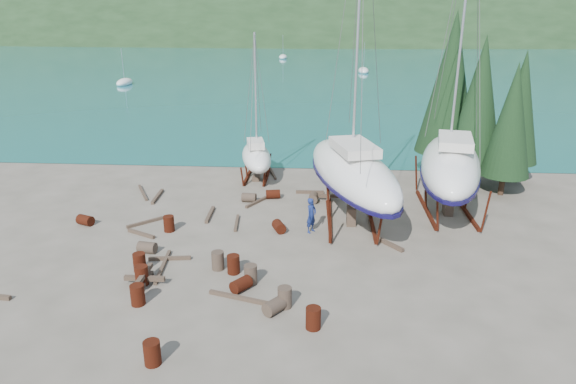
# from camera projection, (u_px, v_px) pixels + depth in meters

# --- Properties ---
(ground) EXTENTS (600.00, 600.00, 0.00)m
(ground) POSITION_uv_depth(u_px,v_px,m) (273.00, 257.00, 25.09)
(ground) COLOR #565044
(ground) RESTS_ON ground
(bay_water) EXTENTS (700.00, 700.00, 0.00)m
(bay_water) POSITION_uv_depth(u_px,v_px,m) (321.00, 30.00, 321.37)
(bay_water) COLOR #196B7D
(bay_water) RESTS_ON ground
(far_hill) EXTENTS (800.00, 360.00, 110.00)m
(far_hill) POSITION_uv_depth(u_px,v_px,m) (321.00, 30.00, 326.07)
(far_hill) COLOR #1B3018
(far_hill) RESTS_ON ground
(far_house_left) EXTENTS (6.60, 5.60, 5.60)m
(far_house_left) POSITION_uv_depth(u_px,v_px,m) (170.00, 33.00, 206.64)
(far_house_left) COLOR beige
(far_house_left) RESTS_ON ground
(far_house_center) EXTENTS (6.60, 5.60, 5.60)m
(far_house_center) POSITION_uv_depth(u_px,v_px,m) (268.00, 33.00, 204.10)
(far_house_center) COLOR beige
(far_house_center) RESTS_ON ground
(far_house_right) EXTENTS (6.60, 5.60, 5.60)m
(far_house_right) POSITION_uv_depth(u_px,v_px,m) (395.00, 34.00, 200.91)
(far_house_right) COLOR beige
(far_house_right) RESTS_ON ground
(cypress_near_right) EXTENTS (3.60, 3.60, 10.00)m
(cypress_near_right) POSITION_uv_depth(u_px,v_px,m) (479.00, 101.00, 33.65)
(cypress_near_right) COLOR black
(cypress_near_right) RESTS_ON ground
(cypress_mid_right) EXTENTS (3.06, 3.06, 8.50)m
(cypress_mid_right) POSITION_uv_depth(u_px,v_px,m) (511.00, 120.00, 31.96)
(cypress_mid_right) COLOR black
(cypress_mid_right) RESTS_ON ground
(cypress_back_left) EXTENTS (4.14, 4.14, 11.50)m
(cypress_back_left) POSITION_uv_depth(u_px,v_px,m) (450.00, 83.00, 35.33)
(cypress_back_left) COLOR black
(cypress_back_left) RESTS_ON ground
(cypress_far_right) EXTENTS (3.24, 3.24, 9.00)m
(cypress_far_right) POSITION_uv_depth(u_px,v_px,m) (519.00, 108.00, 34.59)
(cypress_far_right) COLOR black
(cypress_far_right) RESTS_ON ground
(moored_boat_left) EXTENTS (2.00, 5.00, 6.05)m
(moored_boat_left) POSITION_uv_depth(u_px,v_px,m) (125.00, 82.00, 83.30)
(moored_boat_left) COLOR white
(moored_boat_left) RESTS_ON ground
(moored_boat_mid) EXTENTS (2.00, 5.00, 6.05)m
(moored_boat_mid) POSITION_uv_depth(u_px,v_px,m) (363.00, 71.00, 99.57)
(moored_boat_mid) COLOR white
(moored_boat_mid) RESTS_ON ground
(moored_boat_far) EXTENTS (2.00, 5.00, 6.05)m
(moored_boat_far) POSITION_uv_depth(u_px,v_px,m) (283.00, 57.00, 128.93)
(moored_boat_far) COLOR white
(moored_boat_far) RESTS_ON ground
(large_sailboat_near) EXTENTS (6.40, 12.04, 18.21)m
(large_sailboat_near) POSITION_uv_depth(u_px,v_px,m) (352.00, 172.00, 28.47)
(large_sailboat_near) COLOR white
(large_sailboat_near) RESTS_ON ground
(large_sailboat_far) EXTENTS (5.45, 11.71, 17.85)m
(large_sailboat_far) POSITION_uv_depth(u_px,v_px,m) (450.00, 164.00, 29.90)
(large_sailboat_far) COLOR white
(large_sailboat_far) RESTS_ON ground
(small_sailboat_shore) EXTENTS (3.26, 6.55, 10.05)m
(small_sailboat_shore) POSITION_uv_depth(u_px,v_px,m) (256.00, 156.00, 36.22)
(small_sailboat_shore) COLOR white
(small_sailboat_shore) RESTS_ON ground
(worker) EXTENTS (0.77, 0.84, 1.94)m
(worker) POSITION_uv_depth(u_px,v_px,m) (311.00, 215.00, 27.63)
(worker) COLOR navy
(worker) RESTS_ON ground
(drum_0) EXTENTS (0.58, 0.58, 0.88)m
(drum_0) POSITION_uv_depth(u_px,v_px,m) (138.00, 295.00, 20.90)
(drum_0) COLOR #50140D
(drum_0) RESTS_ON ground
(drum_1) EXTENTS (1.00, 1.05, 0.58)m
(drum_1) POSITION_uv_depth(u_px,v_px,m) (274.00, 306.00, 20.36)
(drum_1) COLOR #2D2823
(drum_1) RESTS_ON ground
(drum_2) EXTENTS (1.03, 0.87, 0.58)m
(drum_2) POSITION_uv_depth(u_px,v_px,m) (85.00, 220.00, 28.74)
(drum_2) COLOR #50140D
(drum_2) RESTS_ON ground
(drum_3) EXTENTS (0.58, 0.58, 0.88)m
(drum_3) POSITION_uv_depth(u_px,v_px,m) (152.00, 353.00, 17.35)
(drum_3) COLOR #50140D
(drum_3) RESTS_ON ground
(drum_4) EXTENTS (0.97, 0.73, 0.58)m
(drum_4) POSITION_uv_depth(u_px,v_px,m) (273.00, 194.00, 32.83)
(drum_4) COLOR #50140D
(drum_4) RESTS_ON ground
(drum_5) EXTENTS (0.58, 0.58, 0.88)m
(drum_5) POSITION_uv_depth(u_px,v_px,m) (285.00, 297.00, 20.72)
(drum_5) COLOR #2D2823
(drum_5) RESTS_ON ground
(drum_6) EXTENTS (0.87, 1.03, 0.58)m
(drum_6) POSITION_uv_depth(u_px,v_px,m) (279.00, 227.00, 27.89)
(drum_6) COLOR #50140D
(drum_6) RESTS_ON ground
(drum_7) EXTENTS (0.58, 0.58, 0.88)m
(drum_7) POSITION_uv_depth(u_px,v_px,m) (313.00, 318.00, 19.32)
(drum_7) COLOR #50140D
(drum_7) RESTS_ON ground
(drum_8) EXTENTS (0.58, 0.58, 0.88)m
(drum_8) POSITION_uv_depth(u_px,v_px,m) (169.00, 224.00, 27.89)
(drum_8) COLOR #50140D
(drum_8) RESTS_ON ground
(drum_9) EXTENTS (0.93, 0.65, 0.58)m
(drum_9) POSITION_uv_depth(u_px,v_px,m) (249.00, 197.00, 32.24)
(drum_9) COLOR #2D2823
(drum_9) RESTS_ON ground
(drum_10) EXTENTS (0.58, 0.58, 0.88)m
(drum_10) POSITION_uv_depth(u_px,v_px,m) (233.00, 264.00, 23.42)
(drum_10) COLOR #50140D
(drum_10) RESTS_ON ground
(drum_11) EXTENTS (0.63, 0.91, 0.58)m
(drum_11) POSITION_uv_depth(u_px,v_px,m) (313.00, 198.00, 32.22)
(drum_11) COLOR #2D2823
(drum_11) RESTS_ON ground
(drum_12) EXTENTS (1.00, 1.05, 0.58)m
(drum_12) POSITION_uv_depth(u_px,v_px,m) (241.00, 285.00, 21.99)
(drum_12) COLOR #50140D
(drum_12) RESTS_ON ground
(drum_13) EXTENTS (0.58, 0.58, 0.88)m
(drum_13) POSITION_uv_depth(u_px,v_px,m) (140.00, 262.00, 23.61)
(drum_13) COLOR #50140D
(drum_13) RESTS_ON ground
(drum_14) EXTENTS (0.58, 0.58, 0.88)m
(drum_14) POSITION_uv_depth(u_px,v_px,m) (142.00, 275.00, 22.44)
(drum_14) COLOR #50140D
(drum_14) RESTS_ON ground
(drum_15) EXTENTS (0.96, 0.71, 0.58)m
(drum_15) POSITION_uv_depth(u_px,v_px,m) (147.00, 247.00, 25.43)
(drum_15) COLOR #2D2823
(drum_15) RESTS_ON ground
(drum_16) EXTENTS (0.58, 0.58, 0.88)m
(drum_16) POSITION_uv_depth(u_px,v_px,m) (218.00, 261.00, 23.78)
(drum_16) COLOR #2D2823
(drum_16) RESTS_ON ground
(drum_17) EXTENTS (0.58, 0.58, 0.88)m
(drum_17) POSITION_uv_depth(u_px,v_px,m) (251.00, 274.00, 22.52)
(drum_17) COLOR #2D2823
(drum_17) RESTS_ON ground
(timber_1) EXTENTS (1.37, 1.65, 0.19)m
(timber_1) POSITION_uv_depth(u_px,v_px,m) (389.00, 244.00, 26.29)
(timber_1) COLOR #503A2E
(timber_1) RESTS_ON ground
(timber_2) EXTENTS (0.31, 2.52, 0.19)m
(timber_2) POSITION_uv_depth(u_px,v_px,m) (157.00, 196.00, 33.00)
(timber_2) COLOR #503A2E
(timber_2) RESTS_ON ground
(timber_3) EXTENTS (0.45, 3.26, 0.15)m
(timber_3) POSITION_uv_depth(u_px,v_px,m) (163.00, 267.00, 23.99)
(timber_3) COLOR #503A2E
(timber_3) RESTS_ON ground
(timber_4) EXTENTS (1.76, 1.02, 0.17)m
(timber_4) POSITION_uv_depth(u_px,v_px,m) (141.00, 234.00, 27.50)
(timber_4) COLOR #503A2E
(timber_4) RESTS_ON ground
(timber_5) EXTENTS (2.75, 0.99, 0.16)m
(timber_5) POSITION_uv_depth(u_px,v_px,m) (240.00, 298.00, 21.36)
(timber_5) COLOR #503A2E
(timber_5) RESTS_ON ground
(timber_6) EXTENTS (1.83, 0.21, 0.19)m
(timber_6) POSITION_uv_depth(u_px,v_px,m) (310.00, 192.00, 33.78)
(timber_6) COLOR #503A2E
(timber_6) RESTS_ON ground
(timber_8) EXTENTS (0.26, 2.30, 0.19)m
(timber_8) POSITION_uv_depth(u_px,v_px,m) (210.00, 215.00, 30.06)
(timber_8) COLOR #503A2E
(timber_8) RESTS_ON ground
(timber_9) EXTENTS (0.82, 2.66, 0.15)m
(timber_9) POSITION_uv_depth(u_px,v_px,m) (273.00, 173.00, 37.76)
(timber_9) COLOR #503A2E
(timber_9) RESTS_ON ground
(timber_10) EXTENTS (1.34, 2.17, 0.16)m
(timber_10) POSITION_uv_depth(u_px,v_px,m) (258.00, 201.00, 32.17)
(timber_10) COLOR #503A2E
(timber_10) RESTS_ON ground
(timber_11) EXTENTS (0.35, 2.21, 0.15)m
(timber_11) POSITION_uv_depth(u_px,v_px,m) (237.00, 223.00, 28.91)
(timber_11) COLOR #503A2E
(timber_11) RESTS_ON ground
(timber_12) EXTENTS (2.03, 0.42, 0.17)m
(timber_12) POSITION_uv_depth(u_px,v_px,m) (170.00, 258.00, 24.77)
(timber_12) COLOR #503A2E
(timber_12) RESTS_ON ground
(timber_15) EXTENTS (1.54, 2.80, 0.15)m
(timber_15) POSITION_uv_depth(u_px,v_px,m) (143.00, 192.00, 33.78)
(timber_15) COLOR #503A2E
(timber_15) RESTS_ON ground
(timber_17) EXTENTS (1.71, 1.63, 0.16)m
(timber_17) POSITION_uv_depth(u_px,v_px,m) (145.00, 222.00, 29.00)
(timber_17) COLOR #503A2E
(timber_17) RESTS_ON ground
(timber_pile_fore) EXTENTS (1.80, 1.80, 0.60)m
(timber_pile_fore) POSITION_uv_depth(u_px,v_px,m) (145.00, 278.00, 22.48)
(timber_pile_fore) COLOR #503A2E
(timber_pile_fore) RESTS_ON ground
(timber_pile_aft) EXTENTS (1.80, 1.80, 0.60)m
(timber_pile_aft) POSITION_uv_depth(u_px,v_px,m) (328.00, 196.00, 32.47)
(timber_pile_aft) COLOR #503A2E
(timber_pile_aft) RESTS_ON ground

